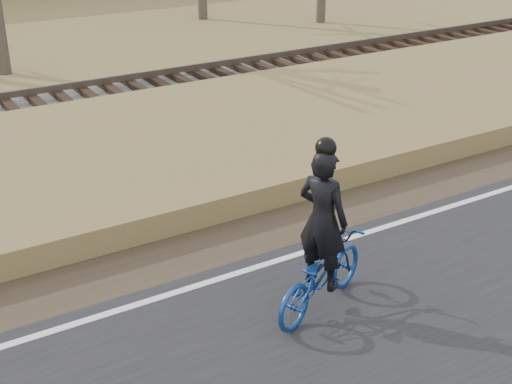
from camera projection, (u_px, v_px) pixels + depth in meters
ground at (286, 270)px, 10.32m from camera, size 120.00×120.00×0.00m
road at (404, 361)px, 8.37m from camera, size 120.00×6.00×0.06m
edge_line at (278, 260)px, 10.45m from camera, size 120.00×0.12×0.01m
shoulder at (244, 236)px, 11.25m from camera, size 120.00×1.60×0.04m
embankment at (163, 163)px, 13.49m from camera, size 120.00×5.00×0.44m
ballast at (94, 110)px, 16.44m from camera, size 120.00×3.00×0.45m
railroad at (93, 97)px, 16.32m from camera, size 120.00×2.40×0.29m
cyclist at (321, 256)px, 9.04m from camera, size 2.00×1.32×2.36m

